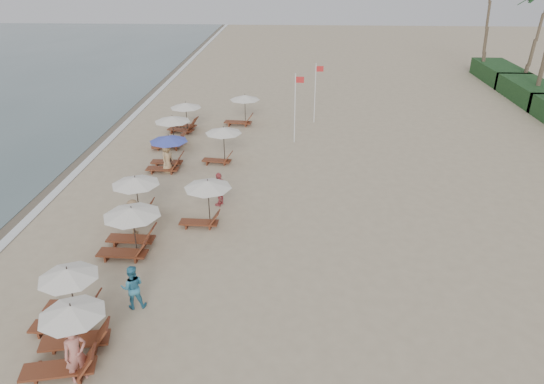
{
  "coord_description": "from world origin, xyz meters",
  "views": [
    {
      "loc": [
        1.62,
        -14.11,
        11.58
      ],
      "look_at": [
        0.58,
        7.25,
        1.3
      ],
      "focal_mm": 32.73,
      "sensor_mm": 36.0,
      "label": 1
    }
  ],
  "objects_px": {
    "lounger_station_1": "(66,298)",
    "lounger_station_2": "(128,230)",
    "lounger_station_5": "(170,131)",
    "beachgoer_far_b": "(167,158)",
    "flag_pole_near": "(295,105)",
    "inland_station_0": "(204,197)",
    "beachgoer_far_a": "(220,189)",
    "beachgoer_near": "(76,354)",
    "lounger_station_0": "(67,338)",
    "beachgoer_mid_b": "(134,217)",
    "lounger_station_3": "(134,196)",
    "lounger_station_4": "(166,152)",
    "lounger_station_6": "(184,116)",
    "inland_station_1": "(221,140)",
    "beachgoer_mid_a": "(133,287)",
    "inland_station_2": "(242,107)"
  },
  "relations": [
    {
      "from": "lounger_station_3",
      "to": "lounger_station_0",
      "type": "bearing_deg",
      "value": -85.45
    },
    {
      "from": "lounger_station_0",
      "to": "flag_pole_near",
      "type": "relative_size",
      "value": 0.57
    },
    {
      "from": "flag_pole_near",
      "to": "beachgoer_far_b",
      "type": "bearing_deg",
      "value": -143.45
    },
    {
      "from": "beachgoer_near",
      "to": "lounger_station_1",
      "type": "bearing_deg",
      "value": 77.07
    },
    {
      "from": "lounger_station_4",
      "to": "inland_station_0",
      "type": "distance_m",
      "value": 7.41
    },
    {
      "from": "beachgoer_far_b",
      "to": "flag_pole_near",
      "type": "bearing_deg",
      "value": -35.01
    },
    {
      "from": "inland_station_0",
      "to": "beachgoer_near",
      "type": "height_order",
      "value": "inland_station_0"
    },
    {
      "from": "lounger_station_2",
      "to": "flag_pole_near",
      "type": "distance_m",
      "value": 15.85
    },
    {
      "from": "lounger_station_0",
      "to": "inland_station_1",
      "type": "relative_size",
      "value": 1.06
    },
    {
      "from": "lounger_station_2",
      "to": "lounger_station_4",
      "type": "distance_m",
      "value": 9.06
    },
    {
      "from": "beachgoer_far_b",
      "to": "lounger_station_1",
      "type": "bearing_deg",
      "value": -162.55
    },
    {
      "from": "inland_station_1",
      "to": "beachgoer_mid_b",
      "type": "bearing_deg",
      "value": -107.52
    },
    {
      "from": "lounger_station_0",
      "to": "lounger_station_6",
      "type": "xyz_separation_m",
      "value": [
        -1.17,
        22.59,
        0.13
      ]
    },
    {
      "from": "beachgoer_far_a",
      "to": "lounger_station_0",
      "type": "bearing_deg",
      "value": 6.13
    },
    {
      "from": "lounger_station_1",
      "to": "lounger_station_2",
      "type": "bearing_deg",
      "value": 81.5
    },
    {
      "from": "lounger_station_1",
      "to": "lounger_station_2",
      "type": "relative_size",
      "value": 0.88
    },
    {
      "from": "inland_station_0",
      "to": "lounger_station_3",
      "type": "bearing_deg",
      "value": 173.13
    },
    {
      "from": "beachgoer_far_a",
      "to": "beachgoer_mid_a",
      "type": "bearing_deg",
      "value": 8.66
    },
    {
      "from": "inland_station_2",
      "to": "beachgoer_near",
      "type": "height_order",
      "value": "inland_station_2"
    },
    {
      "from": "beachgoer_near",
      "to": "beachgoer_far_a",
      "type": "bearing_deg",
      "value": 36.02
    },
    {
      "from": "lounger_station_3",
      "to": "beachgoer_mid_b",
      "type": "distance_m",
      "value": 1.49
    },
    {
      "from": "beachgoer_near",
      "to": "lounger_station_3",
      "type": "bearing_deg",
      "value": 55.79
    },
    {
      "from": "inland_station_1",
      "to": "lounger_station_3",
      "type": "bearing_deg",
      "value": -113.23
    },
    {
      "from": "inland_station_1",
      "to": "beachgoer_far_a",
      "type": "xyz_separation_m",
      "value": [
        0.71,
        -5.67,
        -0.59
      ]
    },
    {
      "from": "lounger_station_2",
      "to": "beachgoer_near",
      "type": "relative_size",
      "value": 1.46
    },
    {
      "from": "lounger_station_6",
      "to": "beachgoer_mid_a",
      "type": "height_order",
      "value": "lounger_station_6"
    },
    {
      "from": "beachgoer_mid_b",
      "to": "lounger_station_4",
      "type": "bearing_deg",
      "value": -11.07
    },
    {
      "from": "beachgoer_mid_b",
      "to": "beachgoer_far_b",
      "type": "height_order",
      "value": "beachgoer_far_b"
    },
    {
      "from": "lounger_station_0",
      "to": "beachgoer_near",
      "type": "distance_m",
      "value": 0.85
    },
    {
      "from": "lounger_station_3",
      "to": "lounger_station_6",
      "type": "distance_m",
      "value": 13.28
    },
    {
      "from": "lounger_station_3",
      "to": "lounger_station_4",
      "type": "bearing_deg",
      "value": 89.55
    },
    {
      "from": "lounger_station_4",
      "to": "beachgoer_near",
      "type": "xyz_separation_m",
      "value": [
        1.23,
        -16.12,
        -0.14
      ]
    },
    {
      "from": "inland_station_2",
      "to": "flag_pole_near",
      "type": "bearing_deg",
      "value": -42.21
    },
    {
      "from": "beachgoer_mid_b",
      "to": "beachgoer_far_b",
      "type": "distance_m",
      "value": 7.16
    },
    {
      "from": "beachgoer_far_a",
      "to": "beachgoer_far_b",
      "type": "height_order",
      "value": "beachgoer_far_a"
    },
    {
      "from": "lounger_station_0",
      "to": "lounger_station_5",
      "type": "bearing_deg",
      "value": 94.09
    },
    {
      "from": "lounger_station_2",
      "to": "beachgoer_far_b",
      "type": "relative_size",
      "value": 1.57
    },
    {
      "from": "beachgoer_far_a",
      "to": "lounger_station_2",
      "type": "bearing_deg",
      "value": -13.27
    },
    {
      "from": "beachgoer_far_a",
      "to": "lounger_station_1",
      "type": "bearing_deg",
      "value": -1.1
    },
    {
      "from": "lounger_station_0",
      "to": "flag_pole_near",
      "type": "xyz_separation_m",
      "value": [
        6.85,
        20.59,
        1.64
      ]
    },
    {
      "from": "lounger_station_1",
      "to": "lounger_station_5",
      "type": "distance_m",
      "value": 17.54
    },
    {
      "from": "inland_station_1",
      "to": "beachgoer_near",
      "type": "relative_size",
      "value": 1.34
    },
    {
      "from": "beachgoer_mid_a",
      "to": "inland_station_2",
      "type": "bearing_deg",
      "value": -108.18
    },
    {
      "from": "lounger_station_0",
      "to": "lounger_station_4",
      "type": "bearing_deg",
      "value": 92.57
    },
    {
      "from": "beachgoer_near",
      "to": "flag_pole_near",
      "type": "height_order",
      "value": "flag_pole_near"
    },
    {
      "from": "lounger_station_1",
      "to": "inland_station_0",
      "type": "bearing_deg",
      "value": 63.63
    },
    {
      "from": "lounger_station_2",
      "to": "lounger_station_4",
      "type": "bearing_deg",
      "value": 93.71
    },
    {
      "from": "lounger_station_3",
      "to": "lounger_station_4",
      "type": "relative_size",
      "value": 0.97
    },
    {
      "from": "lounger_station_6",
      "to": "beachgoer_far_a",
      "type": "distance_m",
      "value": 12.37
    },
    {
      "from": "lounger_station_2",
      "to": "beachgoer_far_b",
      "type": "distance_m",
      "value": 8.68
    }
  ]
}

